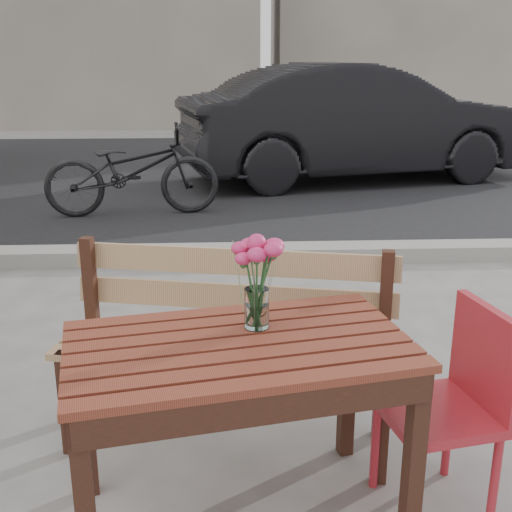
# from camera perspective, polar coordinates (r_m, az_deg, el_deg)

# --- Properties ---
(street) EXTENTS (30.00, 8.12, 0.12)m
(street) POSITION_cam_1_polar(r_m,az_deg,el_deg) (7.03, -4.44, 4.87)
(street) COLOR black
(street) RESTS_ON ground
(main_table) EXTENTS (1.20, 0.84, 0.67)m
(main_table) POSITION_cam_1_polar(r_m,az_deg,el_deg) (2.11, -1.53, -10.35)
(main_table) COLOR maroon
(main_table) RESTS_ON ground
(main_bench) EXTENTS (1.40, 0.66, 0.84)m
(main_bench) POSITION_cam_1_polar(r_m,az_deg,el_deg) (2.61, -2.35, -5.94)
(main_bench) COLOR #A28153
(main_bench) RESTS_ON ground
(red_chair) EXTENTS (0.43, 0.43, 0.74)m
(red_chair) POSITION_cam_1_polar(r_m,az_deg,el_deg) (2.34, 17.42, -11.76)
(red_chair) COLOR #AA212B
(red_chair) RESTS_ON ground
(main_vase) EXTENTS (0.18, 0.18, 0.32)m
(main_vase) POSITION_cam_1_polar(r_m,az_deg,el_deg) (2.09, 0.07, -1.28)
(main_vase) COLOR white
(main_vase) RESTS_ON main_table
(parked_car) EXTENTS (4.68, 2.51, 1.47)m
(parked_car) POSITION_cam_1_polar(r_m,az_deg,el_deg) (8.44, 8.88, 11.64)
(parked_car) COLOR black
(parked_car) RESTS_ON ground
(bicycle) EXTENTS (1.78, 0.79, 0.90)m
(bicycle) POSITION_cam_1_polar(r_m,az_deg,el_deg) (6.57, -10.97, 7.48)
(bicycle) COLOR black
(bicycle) RESTS_ON ground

